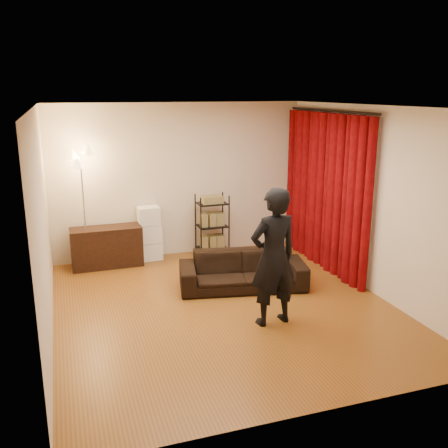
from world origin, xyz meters
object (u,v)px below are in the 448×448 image
object	(u,v)px
storage_boxes	(150,233)
sofa	(243,271)
person	(273,257)
media_cabinet	(107,247)
floor_lamp	(84,211)
wire_shelf	(212,226)

from	to	relation	value
storage_boxes	sofa	bearing A→B (deg)	-58.36
person	storage_boxes	xyz separation A→B (m)	(-1.03, 2.96, -0.41)
sofa	media_cabinet	size ratio (longest dim) A/B	1.61
storage_boxes	person	bearing A→B (deg)	-70.82
floor_lamp	person	bearing A→B (deg)	-52.62
person	storage_boxes	distance (m)	3.16
storage_boxes	wire_shelf	world-z (taller)	wire_shelf
person	floor_lamp	xyz separation A→B (m)	(-2.12, 2.77, 0.12)
sofa	person	size ratio (longest dim) A/B	1.06
media_cabinet	floor_lamp	bearing A→B (deg)	-168.83
media_cabinet	wire_shelf	world-z (taller)	wire_shelf
person	sofa	bearing A→B (deg)	-100.64
person	floor_lamp	distance (m)	3.49
storage_boxes	floor_lamp	distance (m)	1.23
wire_shelf	floor_lamp	bearing A→B (deg)	-168.75
person	floor_lamp	world-z (taller)	floor_lamp
media_cabinet	floor_lamp	size ratio (longest dim) A/B	0.58
person	floor_lamp	size ratio (longest dim) A/B	0.88
sofa	storage_boxes	size ratio (longest dim) A/B	1.97
media_cabinet	wire_shelf	size ratio (longest dim) A/B	1.03
person	media_cabinet	bearing A→B (deg)	-66.04
wire_shelf	media_cabinet	bearing A→B (deg)	-170.79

